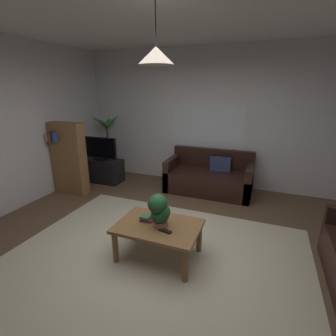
{
  "coord_description": "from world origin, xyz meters",
  "views": [
    {
      "loc": [
        1.11,
        -2.51,
        2.01
      ],
      "look_at": [
        0.0,
        0.3,
        1.05
      ],
      "focal_mm": 27.05,
      "sensor_mm": 36.0,
      "label": 1
    }
  ],
  "objects_px": {
    "book_on_table_1": "(146,218)",
    "book_on_table_2": "(146,217)",
    "bookshelf_corner": "(68,158)",
    "remote_on_table_0": "(165,231)",
    "pendant_lamp": "(156,55)",
    "book_on_table_0": "(146,220)",
    "potted_palm_corner": "(108,146)",
    "tv_stand": "(102,170)",
    "couch_under_window": "(209,178)",
    "potted_plant_on_table": "(160,211)",
    "tv": "(100,148)",
    "coffee_table": "(158,230)"
  },
  "relations": [
    {
      "from": "remote_on_table_0",
      "to": "potted_plant_on_table",
      "type": "relative_size",
      "value": 0.39
    },
    {
      "from": "potted_palm_corner",
      "to": "book_on_table_1",
      "type": "bearing_deg",
      "value": -47.98
    },
    {
      "from": "coffee_table",
      "to": "book_on_table_2",
      "type": "bearing_deg",
      "value": 170.31
    },
    {
      "from": "couch_under_window",
      "to": "book_on_table_0",
      "type": "relative_size",
      "value": 10.54
    },
    {
      "from": "couch_under_window",
      "to": "tv_stand",
      "type": "bearing_deg",
      "value": -173.05
    },
    {
      "from": "tv",
      "to": "potted_palm_corner",
      "type": "height_order",
      "value": "potted_palm_corner"
    },
    {
      "from": "book_on_table_1",
      "to": "pendant_lamp",
      "type": "height_order",
      "value": "pendant_lamp"
    },
    {
      "from": "coffee_table",
      "to": "bookshelf_corner",
      "type": "xyz_separation_m",
      "value": [
        -2.44,
        1.23,
        0.34
      ]
    },
    {
      "from": "bookshelf_corner",
      "to": "pendant_lamp",
      "type": "relative_size",
      "value": 2.42
    },
    {
      "from": "potted_plant_on_table",
      "to": "tv_stand",
      "type": "height_order",
      "value": "potted_plant_on_table"
    },
    {
      "from": "remote_on_table_0",
      "to": "bookshelf_corner",
      "type": "xyz_separation_m",
      "value": [
        -2.57,
        1.34,
        0.26
      ]
    },
    {
      "from": "couch_under_window",
      "to": "book_on_table_0",
      "type": "bearing_deg",
      "value": -96.97
    },
    {
      "from": "bookshelf_corner",
      "to": "book_on_table_1",
      "type": "bearing_deg",
      "value": -27.8
    },
    {
      "from": "tv_stand",
      "to": "pendant_lamp",
      "type": "xyz_separation_m",
      "value": [
        2.25,
        -2.0,
        2.06
      ]
    },
    {
      "from": "book_on_table_0",
      "to": "tv_stand",
      "type": "relative_size",
      "value": 0.18
    },
    {
      "from": "couch_under_window",
      "to": "tv_stand",
      "type": "distance_m",
      "value": 2.37
    },
    {
      "from": "book_on_table_0",
      "to": "potted_palm_corner",
      "type": "height_order",
      "value": "potted_palm_corner"
    },
    {
      "from": "book_on_table_1",
      "to": "book_on_table_2",
      "type": "bearing_deg",
      "value": -121.18
    },
    {
      "from": "book_on_table_2",
      "to": "potted_palm_corner",
      "type": "xyz_separation_m",
      "value": [
        -2.22,
        2.47,
        0.18
      ]
    },
    {
      "from": "book_on_table_0",
      "to": "potted_palm_corner",
      "type": "xyz_separation_m",
      "value": [
        -2.23,
        2.48,
        0.22
      ]
    },
    {
      "from": "remote_on_table_0",
      "to": "couch_under_window",
      "type": "bearing_deg",
      "value": 13.32
    },
    {
      "from": "potted_palm_corner",
      "to": "potted_plant_on_table",
      "type": "bearing_deg",
      "value": -46.18
    },
    {
      "from": "coffee_table",
      "to": "remote_on_table_0",
      "type": "xyz_separation_m",
      "value": [
        0.13,
        -0.11,
        0.08
      ]
    },
    {
      "from": "couch_under_window",
      "to": "book_on_table_1",
      "type": "height_order",
      "value": "couch_under_window"
    },
    {
      "from": "pendant_lamp",
      "to": "potted_palm_corner",
      "type": "bearing_deg",
      "value": 133.8
    },
    {
      "from": "remote_on_table_0",
      "to": "pendant_lamp",
      "type": "relative_size",
      "value": 0.28
    },
    {
      "from": "couch_under_window",
      "to": "potted_plant_on_table",
      "type": "bearing_deg",
      "value": -91.76
    },
    {
      "from": "book_on_table_0",
      "to": "potted_plant_on_table",
      "type": "relative_size",
      "value": 0.38
    },
    {
      "from": "remote_on_table_0",
      "to": "tv_stand",
      "type": "relative_size",
      "value": 0.18
    },
    {
      "from": "book_on_table_1",
      "to": "tv_stand",
      "type": "distance_m",
      "value": 2.87
    },
    {
      "from": "book_on_table_0",
      "to": "pendant_lamp",
      "type": "height_order",
      "value": "pendant_lamp"
    },
    {
      "from": "couch_under_window",
      "to": "remote_on_table_0",
      "type": "bearing_deg",
      "value": -89.31
    },
    {
      "from": "book_on_table_1",
      "to": "coffee_table",
      "type": "bearing_deg",
      "value": -11.58
    },
    {
      "from": "potted_plant_on_table",
      "to": "pendant_lamp",
      "type": "height_order",
      "value": "pendant_lamp"
    },
    {
      "from": "book_on_table_0",
      "to": "bookshelf_corner",
      "type": "height_order",
      "value": "bookshelf_corner"
    },
    {
      "from": "tv_stand",
      "to": "bookshelf_corner",
      "type": "distance_m",
      "value": 0.92
    },
    {
      "from": "tv",
      "to": "potted_plant_on_table",
      "type": "bearing_deg",
      "value": -41.41
    },
    {
      "from": "tv_stand",
      "to": "tv",
      "type": "relative_size",
      "value": 1.12
    },
    {
      "from": "tv",
      "to": "bookshelf_corner",
      "type": "height_order",
      "value": "bookshelf_corner"
    },
    {
      "from": "couch_under_window",
      "to": "coffee_table",
      "type": "xyz_separation_m",
      "value": [
        -0.1,
        -2.29,
        0.1
      ]
    },
    {
      "from": "remote_on_table_0",
      "to": "book_on_table_1",
      "type": "bearing_deg",
      "value": 77.33
    },
    {
      "from": "couch_under_window",
      "to": "tv_stand",
      "type": "relative_size",
      "value": 1.85
    },
    {
      "from": "potted_plant_on_table",
      "to": "bookshelf_corner",
      "type": "relative_size",
      "value": 0.3
    },
    {
      "from": "book_on_table_2",
      "to": "bookshelf_corner",
      "type": "xyz_separation_m",
      "value": [
        -2.25,
        1.2,
        0.21
      ]
    },
    {
      "from": "coffee_table",
      "to": "potted_plant_on_table",
      "type": "height_order",
      "value": "potted_plant_on_table"
    },
    {
      "from": "book_on_table_2",
      "to": "bookshelf_corner",
      "type": "relative_size",
      "value": 0.08
    },
    {
      "from": "couch_under_window",
      "to": "pendant_lamp",
      "type": "height_order",
      "value": "pendant_lamp"
    },
    {
      "from": "book_on_table_2",
      "to": "potted_palm_corner",
      "type": "relative_size",
      "value": 0.08
    },
    {
      "from": "book_on_table_2",
      "to": "bookshelf_corner",
      "type": "bearing_deg",
      "value": 152.06
    },
    {
      "from": "tv_stand",
      "to": "remote_on_table_0",
      "type": "bearing_deg",
      "value": -41.56
    }
  ]
}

